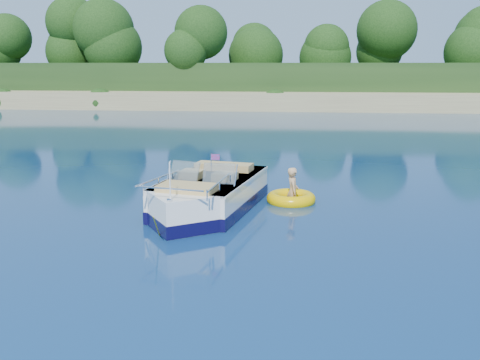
{
  "coord_description": "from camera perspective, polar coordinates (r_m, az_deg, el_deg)",
  "views": [
    {
      "loc": [
        3.69,
        -10.48,
        3.89
      ],
      "look_at": [
        2.25,
        3.42,
        0.85
      ],
      "focal_mm": 40.0,
      "sensor_mm": 36.0,
      "label": 1
    }
  ],
  "objects": [
    {
      "name": "ground",
      "position": [
        11.77,
        -12.8,
        -7.34
      ],
      "size": [
        160.0,
        160.0,
        0.0
      ],
      "primitive_type": "plane",
      "color": "#092041",
      "rests_on": "ground"
    },
    {
      "name": "shoreline",
      "position": [
        74.4,
        3.14,
        10.01
      ],
      "size": [
        170.0,
        59.0,
        6.0
      ],
      "color": "#8B7951",
      "rests_on": "ground"
    },
    {
      "name": "treeline",
      "position": [
        51.65,
        1.94,
        14.1
      ],
      "size": [
        150.0,
        7.12,
        8.19
      ],
      "color": "#311D10",
      "rests_on": "ground"
    },
    {
      "name": "motorboat",
      "position": [
        14.32,
        -3.58,
        -1.91
      ],
      "size": [
        2.88,
        5.95,
        2.0
      ],
      "rotation": [
        0.0,
        0.0,
        -0.2
      ],
      "color": "white",
      "rests_on": "ground"
    },
    {
      "name": "tow_tube",
      "position": [
        15.46,
        5.47,
        -1.99
      ],
      "size": [
        1.54,
        1.54,
        0.37
      ],
      "rotation": [
        0.0,
        0.0,
        0.09
      ],
      "color": "#F2BA00",
      "rests_on": "ground"
    },
    {
      "name": "boy",
      "position": [
        15.42,
        5.59,
        -2.4
      ],
      "size": [
        0.47,
        0.83,
        1.54
      ],
      "primitive_type": "imported",
      "rotation": [
        0.0,
        -0.17,
        1.73
      ],
      "color": "tan",
      "rests_on": "ground"
    }
  ]
}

